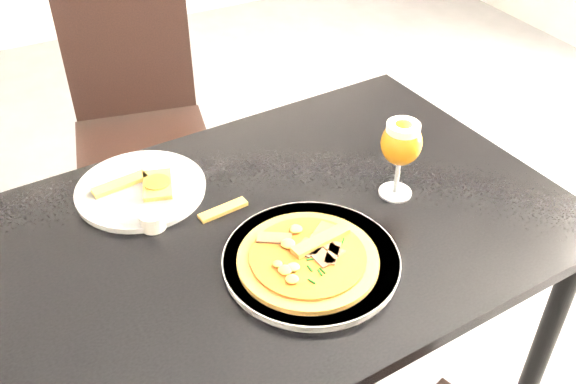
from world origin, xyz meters
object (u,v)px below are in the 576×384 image
chair_far (141,127)px  pizza (308,258)px  dining_table (277,255)px  beer_glass (401,143)px

chair_far → pizza: bearing=-76.1°
dining_table → pizza: (-0.01, -0.15, 0.12)m
dining_table → chair_far: 0.91m
dining_table → beer_glass: bearing=-10.2°
chair_far → pizza: chair_far is taller
pizza → beer_glass: beer_glass is taller
pizza → beer_glass: 0.32m
dining_table → chair_far: chair_far is taller
dining_table → beer_glass: size_ratio=6.91×
pizza → beer_glass: (0.28, 0.11, 0.10)m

